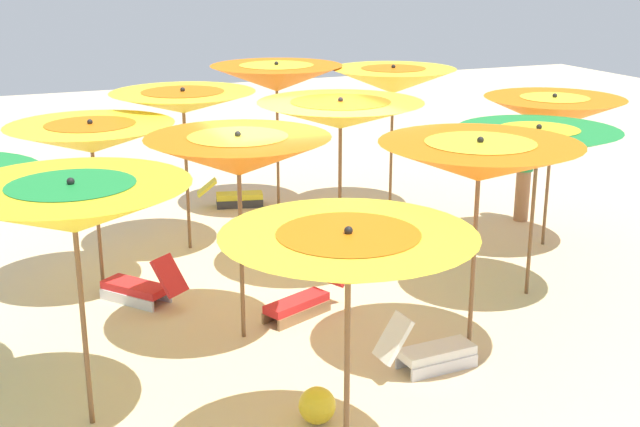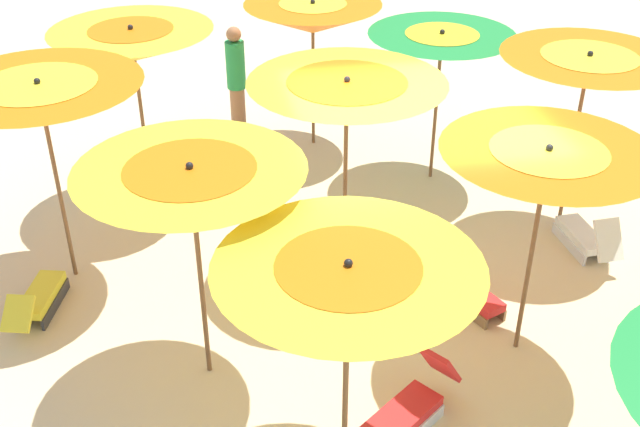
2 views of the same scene
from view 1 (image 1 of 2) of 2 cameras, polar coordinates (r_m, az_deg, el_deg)
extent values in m
cube|color=beige|center=(11.12, -1.15, -5.52)|extent=(37.64, 37.64, 0.04)
cylinder|color=brown|center=(7.06, 1.85, -10.59)|extent=(0.05, 0.05, 1.95)
cone|color=yellow|center=(6.66, 1.93, -3.14)|extent=(2.07, 2.07, 0.42)
cone|color=orange|center=(6.63, 1.94, -2.33)|extent=(1.15, 1.15, 0.24)
sphere|color=black|center=(6.58, 1.95, -1.16)|extent=(0.07, 0.07, 0.07)
cylinder|color=brown|center=(9.15, 10.39, -3.31)|extent=(0.05, 0.05, 2.22)
cone|color=orange|center=(8.83, 10.77, 3.45)|extent=(2.11, 2.11, 0.41)
cone|color=yellow|center=(8.81, 10.81, 4.08)|extent=(1.15, 1.15, 0.22)
sphere|color=black|center=(8.78, 10.86, 4.93)|extent=(0.07, 0.07, 0.07)
cylinder|color=brown|center=(11.09, 14.20, -0.47)|extent=(0.05, 0.05, 2.01)
cone|color=#1E8C38|center=(10.84, 14.59, 4.62)|extent=(2.03, 2.03, 0.37)
cone|color=yellow|center=(10.82, 14.63, 5.12)|extent=(1.01, 1.01, 0.18)
sphere|color=black|center=(10.80, 14.67, 5.72)|extent=(0.07, 0.07, 0.07)
cylinder|color=brown|center=(13.10, 15.23, 2.21)|extent=(0.05, 0.05, 2.05)
cone|color=orange|center=(12.89, 15.58, 6.61)|extent=(2.06, 2.06, 0.45)
cone|color=yellow|center=(12.87, 15.62, 7.13)|extent=(1.01, 1.01, 0.22)
sphere|color=black|center=(12.85, 15.67, 7.72)|extent=(0.07, 0.07, 0.07)
cylinder|color=brown|center=(8.04, -15.80, -6.98)|extent=(0.05, 0.05, 2.13)
cone|color=yellow|center=(7.68, -16.43, 0.29)|extent=(2.11, 2.11, 0.44)
cone|color=#1E8C38|center=(7.65, -16.50, 1.08)|extent=(1.13, 1.13, 0.24)
sphere|color=black|center=(7.61, -16.59, 2.10)|extent=(0.07, 0.07, 0.07)
cylinder|color=brown|center=(9.53, -5.38, -2.44)|extent=(0.05, 0.05, 2.16)
cone|color=orange|center=(9.23, -5.56, 3.89)|extent=(2.05, 2.05, 0.44)
cone|color=yellow|center=(9.21, -5.58, 4.53)|extent=(1.11, 1.11, 0.24)
sphere|color=black|center=(9.18, -5.61, 5.40)|extent=(0.07, 0.07, 0.07)
cylinder|color=brown|center=(11.53, 1.36, 1.26)|extent=(0.05, 0.05, 2.22)
cone|color=yellow|center=(11.28, 1.40, 6.69)|extent=(2.24, 2.24, 0.36)
cone|color=orange|center=(11.26, 1.40, 7.08)|extent=(1.34, 1.34, 0.22)
sphere|color=black|center=(11.24, 1.41, 7.75)|extent=(0.07, 0.07, 0.07)
cylinder|color=brown|center=(14.47, 4.87, 4.55)|extent=(0.05, 0.05, 2.25)
cone|color=yellow|center=(14.27, 4.99, 8.96)|extent=(2.10, 2.10, 0.42)
cone|color=orange|center=(14.26, 5.00, 9.39)|extent=(1.08, 1.08, 0.22)
sphere|color=black|center=(14.24, 5.01, 9.92)|extent=(0.07, 0.07, 0.07)
cylinder|color=brown|center=(11.32, -14.89, -0.11)|extent=(0.05, 0.05, 2.04)
cone|color=yellow|center=(11.07, -15.29, 4.93)|extent=(2.13, 2.13, 0.37)
cone|color=orange|center=(11.05, -15.32, 5.40)|extent=(1.14, 1.14, 0.20)
sphere|color=black|center=(11.03, -15.37, 6.02)|extent=(0.07, 0.07, 0.07)
cylinder|color=brown|center=(12.62, -9.04, 2.47)|extent=(0.05, 0.05, 2.23)
cone|color=yellow|center=(12.39, -9.28, 7.46)|extent=(2.11, 2.11, 0.31)
cone|color=orange|center=(12.38, -9.30, 7.79)|extent=(1.20, 1.20, 0.18)
sphere|color=black|center=(12.36, -9.32, 8.31)|extent=(0.07, 0.07, 0.07)
cylinder|color=brown|center=(14.60, -2.90, 4.74)|extent=(0.05, 0.05, 2.27)
cone|color=orange|center=(14.40, -2.96, 9.16)|extent=(2.25, 2.25, 0.44)
cone|color=yellow|center=(14.39, -2.97, 9.57)|extent=(1.26, 1.26, 0.25)
sphere|color=black|center=(14.37, -2.98, 10.15)|extent=(0.07, 0.07, 0.07)
cube|color=silver|center=(9.38, 7.38, -9.54)|extent=(0.08, 0.83, 0.14)
cube|color=silver|center=(9.15, 8.49, -10.33)|extent=(0.08, 0.83, 0.14)
cube|color=white|center=(9.21, 7.96, -9.26)|extent=(0.37, 0.84, 0.10)
cube|color=white|center=(8.82, 4.99, -8.44)|extent=(0.34, 0.34, 0.47)
cube|color=#333338|center=(15.10, -5.52, 0.93)|extent=(0.23, 0.80, 0.14)
cube|color=#333338|center=(14.81, -5.45, 0.60)|extent=(0.23, 0.80, 0.14)
cube|color=yellow|center=(14.92, -5.50, 1.21)|extent=(0.49, 0.86, 0.10)
cube|color=yellow|center=(14.86, -7.70, 1.77)|extent=(0.38, 0.41, 0.29)
cube|color=silver|center=(10.98, -13.02, -5.76)|extent=(0.72, 0.57, 0.14)
cube|color=silver|center=(11.22, -11.82, -5.18)|extent=(0.72, 0.57, 0.14)
cube|color=red|center=(11.06, -12.45, -4.89)|extent=(0.91, 0.82, 0.10)
cube|color=red|center=(10.59, -10.19, -4.19)|extent=(0.47, 0.48, 0.46)
cube|color=olive|center=(10.28, -1.04, -6.92)|extent=(0.38, 0.82, 0.14)
cube|color=olive|center=(10.47, -2.12, -6.48)|extent=(0.38, 0.82, 0.14)
cube|color=red|center=(10.33, -1.59, -6.09)|extent=(0.60, 0.92, 0.10)
cube|color=red|center=(10.62, 0.62, -4.18)|extent=(0.38, 0.38, 0.35)
cylinder|color=#A3704C|center=(14.39, 13.58, 1.20)|extent=(0.24, 0.24, 0.86)
cylinder|color=green|center=(14.20, 13.81, 4.34)|extent=(0.30, 0.30, 0.75)
sphere|color=#A3704C|center=(14.10, 13.95, 6.30)|extent=(0.23, 0.23, 0.23)
sphere|color=yellow|center=(8.15, -0.19, -12.91)|extent=(0.36, 0.36, 0.36)
camera|label=2|loc=(12.37, -41.38, 19.78)|focal=44.02mm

